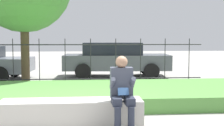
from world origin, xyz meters
TOP-DOWN VIEW (x-y plane):
  - ground_plane at (0.00, 0.00)m, footprint 60.00×60.00m
  - stone_bench at (-0.03, 0.00)m, footprint 2.52×0.57m
  - person_seated_reader at (0.84, -0.32)m, footprint 0.42×0.73m
  - grass_berm at (0.00, 2.20)m, footprint 9.81×2.99m
  - iron_fence at (-0.00, 4.09)m, footprint 7.81×0.03m
  - car_parked_center at (1.45, 7.02)m, footprint 4.31×2.03m

SIDE VIEW (x-z plane):
  - ground_plane at x=0.00m, z-range 0.00..0.00m
  - grass_berm at x=0.00m, z-range 0.00..0.33m
  - stone_bench at x=-0.03m, z-range -0.03..0.45m
  - person_seated_reader at x=0.84m, z-range 0.06..1.34m
  - car_parked_center at x=1.45m, z-range 0.04..1.42m
  - iron_fence at x=0.00m, z-range 0.04..1.60m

